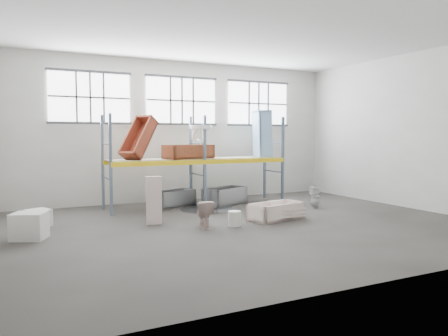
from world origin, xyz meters
TOP-DOWN VIEW (x-y plane):
  - floor at (0.00, 0.00)m, footprint 12.00×10.00m
  - ceiling at (0.00, 0.00)m, footprint 12.00×10.00m
  - wall_back at (0.00, 5.05)m, footprint 12.00×0.10m
  - wall_front at (0.00, -5.05)m, footprint 12.00×0.10m
  - wall_right at (6.05, 0.00)m, footprint 0.10×10.00m
  - window_left at (-3.20, 4.94)m, footprint 2.60×0.04m
  - window_mid at (0.00, 4.94)m, footprint 2.60×0.04m
  - window_right at (3.20, 4.94)m, footprint 2.60×0.04m
  - rack_upright_la at (-3.00, 2.90)m, footprint 0.08×0.08m
  - rack_upright_lb at (-3.00, 4.10)m, footprint 0.08×0.08m
  - rack_upright_ma at (0.00, 2.90)m, footprint 0.08×0.08m
  - rack_upright_mb at (0.00, 4.10)m, footprint 0.08×0.08m
  - rack_upright_ra at (3.00, 2.90)m, footprint 0.08×0.08m
  - rack_upright_rb at (3.00, 4.10)m, footprint 0.08×0.08m
  - rack_beam_front at (0.00, 2.90)m, footprint 6.00×0.10m
  - rack_beam_back at (0.00, 4.10)m, footprint 6.00×0.10m
  - shelf_deck at (0.00, 3.50)m, footprint 5.90×1.10m
  - wet_patch at (0.00, 2.70)m, footprint 1.80×1.80m
  - bathtub_beige at (1.00, 0.26)m, footprint 1.73×1.11m
  - cistern_spare at (1.19, 0.57)m, footprint 0.43×0.23m
  - sink_in_tub at (0.54, 0.60)m, footprint 0.40×0.40m
  - toilet_beige at (-1.23, 0.16)m, footprint 0.55×0.77m
  - cistern_tall at (-2.24, 1.19)m, footprint 0.46×0.36m
  - toilet_white at (3.27, 1.37)m, footprint 0.41×0.41m
  - steel_tub_left at (-0.74, 3.81)m, footprint 1.57×1.09m
  - steel_tub_right at (0.90, 3.26)m, footprint 1.76×1.34m
  - rust_tub_flat at (-0.34, 3.45)m, footprint 1.75×1.11m
  - rust_tub_tilted at (-1.99, 3.53)m, footprint 1.34×1.18m
  - sink_on_shelf at (-0.02, 3.16)m, footprint 0.74×0.58m
  - blue_tub_upright at (2.55, 3.55)m, footprint 0.68×0.88m
  - bucket at (-0.45, -0.03)m, footprint 0.34×0.34m
  - carton_near at (-5.31, 0.74)m, footprint 0.89×0.84m
  - carton_far at (-5.04, 2.18)m, footprint 0.70×0.70m

SIDE VIEW (x-z plane):
  - floor at x=0.00m, z-range -0.10..0.00m
  - wet_patch at x=0.00m, z-range 0.00..0.00m
  - sink_in_tub at x=0.54m, z-range 0.09..0.23m
  - bucket at x=-0.45m, z-range 0.00..0.39m
  - carton_far at x=-5.04m, z-range 0.00..0.44m
  - bathtub_beige at x=1.00m, z-range 0.00..0.47m
  - steel_tub_left at x=-0.74m, z-range 0.00..0.52m
  - cistern_spare at x=1.19m, z-range 0.08..0.48m
  - steel_tub_right at x=0.90m, z-range 0.00..0.59m
  - carton_near at x=-5.31m, z-range 0.00..0.61m
  - toilet_white at x=3.27m, z-range 0.00..0.70m
  - toilet_beige at x=-1.23m, z-range 0.00..0.71m
  - cistern_tall at x=-2.24m, z-range 0.00..1.27m
  - rack_upright_la at x=-3.00m, z-range 0.00..3.00m
  - rack_upright_lb at x=-3.00m, z-range 0.00..3.00m
  - rack_upright_ma at x=0.00m, z-range 0.00..3.00m
  - rack_upright_mb at x=0.00m, z-range 0.00..3.00m
  - rack_upright_ra at x=3.00m, z-range 0.00..3.00m
  - rack_upright_rb at x=3.00m, z-range 0.00..3.00m
  - rack_beam_front at x=0.00m, z-range 1.43..1.57m
  - rack_beam_back at x=0.00m, z-range 1.43..1.57m
  - shelf_deck at x=0.00m, z-range 1.57..1.59m
  - rust_tub_flat at x=-0.34m, z-range 1.59..2.05m
  - sink_on_shelf at x=-0.02m, z-range 1.77..2.42m
  - rust_tub_tilted at x=-1.99m, z-range 1.59..3.00m
  - blue_tub_upright at x=2.55m, z-range 1.54..3.25m
  - wall_back at x=0.00m, z-range 0.00..5.00m
  - wall_front at x=0.00m, z-range 0.00..5.00m
  - wall_right at x=6.05m, z-range 0.00..5.00m
  - window_left at x=-3.20m, z-range 2.80..4.40m
  - window_mid at x=0.00m, z-range 2.80..4.40m
  - window_right at x=3.20m, z-range 2.80..4.40m
  - ceiling at x=0.00m, z-range 5.00..5.10m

